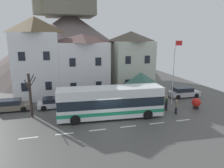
{
  "coord_description": "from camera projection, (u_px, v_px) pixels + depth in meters",
  "views": [
    {
      "loc": [
        -4.64,
        -18.32,
        8.41
      ],
      "look_at": [
        1.36,
        4.55,
        2.94
      ],
      "focal_mm": 32.8,
      "sensor_mm": 36.0,
      "label": 1
    }
  ],
  "objects": [
    {
      "name": "ground_plane",
      "position": [
        110.0,
        124.0,
        20.32
      ],
      "size": [
        40.0,
        60.0,
        0.07
      ],
      "color": "#514F4D"
    },
    {
      "name": "townhouse_00",
      "position": [
        37.0,
        57.0,
        28.78
      ],
      "size": [
        5.86,
        6.67,
        11.14
      ],
      "color": "white",
      "rests_on": "ground_plane"
    },
    {
      "name": "townhouse_01",
      "position": [
        83.0,
        64.0,
        30.28
      ],
      "size": [
        6.92,
        5.93,
        8.84
      ],
      "color": "white",
      "rests_on": "ground_plane"
    },
    {
      "name": "townhouse_02",
      "position": [
        131.0,
        62.0,
        32.07
      ],
      "size": [
        5.84,
        5.92,
        9.24
      ],
      "color": "beige",
      "rests_on": "ground_plane"
    },
    {
      "name": "hilltop_castle",
      "position": [
        70.0,
        41.0,
        48.43
      ],
      "size": [
        41.04,
        41.04,
        22.16
      ],
      "color": "#675A57",
      "rests_on": "ground_plane"
    },
    {
      "name": "transit_bus",
      "position": [
        111.0,
        103.0,
        21.5
      ],
      "size": [
        11.16,
        3.19,
        3.29
      ],
      "rotation": [
        0.0,
        0.0,
        -0.06
      ],
      "color": "white",
      "rests_on": "ground_plane"
    },
    {
      "name": "bus_shelter",
      "position": [
        141.0,
        79.0,
        26.18
      ],
      "size": [
        3.6,
        3.6,
        3.99
      ],
      "color": "#473D33",
      "rests_on": "ground_plane"
    },
    {
      "name": "parked_car_00",
      "position": [
        145.0,
        94.0,
        28.45
      ],
      "size": [
        4.73,
        2.38,
        1.32
      ],
      "rotation": [
        0.0,
        0.0,
        -0.11
      ],
      "color": "silver",
      "rests_on": "ground_plane"
    },
    {
      "name": "parked_car_01",
      "position": [
        10.0,
        105.0,
        23.7
      ],
      "size": [
        4.39,
        1.86,
        1.35
      ],
      "rotation": [
        0.0,
        0.0,
        0.01
      ],
      "color": "slate",
      "rests_on": "ground_plane"
    },
    {
      "name": "parked_car_02",
      "position": [
        184.0,
        92.0,
        29.22
      ],
      "size": [
        4.4,
        2.04,
        1.4
      ],
      "rotation": [
        0.0,
        0.0,
        -0.02
      ],
      "color": "silver",
      "rests_on": "ground_plane"
    },
    {
      "name": "parked_car_03",
      "position": [
        55.0,
        102.0,
        24.83
      ],
      "size": [
        4.22,
        2.09,
        1.26
      ],
      "rotation": [
        0.0,
        0.0,
        0.03
      ],
      "color": "silver",
      "rests_on": "ground_plane"
    },
    {
      "name": "pedestrian_00",
      "position": [
        155.0,
        100.0,
        24.9
      ],
      "size": [
        0.35,
        0.32,
        1.57
      ],
      "color": "#38332D",
      "rests_on": "ground_plane"
    },
    {
      "name": "pedestrian_01",
      "position": [
        167.0,
        103.0,
        23.84
      ],
      "size": [
        0.28,
        0.34,
        1.63
      ],
      "color": "black",
      "rests_on": "ground_plane"
    },
    {
      "name": "pedestrian_02",
      "position": [
        166.0,
        101.0,
        24.69
      ],
      "size": [
        0.32,
        0.33,
        1.58
      ],
      "color": "#2D2D38",
      "rests_on": "ground_plane"
    },
    {
      "name": "pedestrian_03",
      "position": [
        176.0,
        106.0,
        22.67
      ],
      "size": [
        0.29,
        0.35,
        1.66
      ],
      "color": "#2D2D38",
      "rests_on": "ground_plane"
    },
    {
      "name": "public_bench",
      "position": [
        119.0,
        95.0,
        28.34
      ],
      "size": [
        1.69,
        0.48,
        0.87
      ],
      "color": "brown",
      "rests_on": "ground_plane"
    },
    {
      "name": "flagpole",
      "position": [
        174.0,
        69.0,
        25.1
      ],
      "size": [
        0.95,
        0.1,
        8.02
      ],
      "color": "silver",
      "rests_on": "ground_plane"
    },
    {
      "name": "harbour_buoy",
      "position": [
        196.0,
        103.0,
        24.37
      ],
      "size": [
        1.07,
        1.07,
        1.32
      ],
      "color": "black",
      "rests_on": "ground_plane"
    },
    {
      "name": "bare_tree_01",
      "position": [
        30.0,
        94.0,
        21.42
      ],
      "size": [
        1.31,
        1.86,
        4.73
      ],
      "color": "#382D28",
      "rests_on": "ground_plane"
    }
  ]
}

